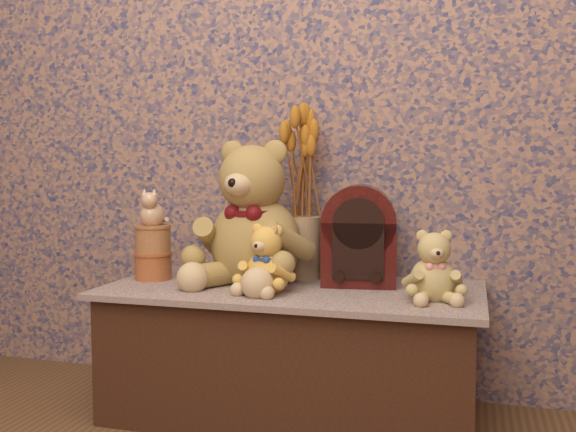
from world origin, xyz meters
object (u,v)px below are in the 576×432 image
Objects in this scene: teddy_large at (255,207)px; cathedral_radio at (359,235)px; teddy_small at (433,262)px; teddy_medium at (268,256)px; cat_figurine at (152,207)px; biscuit_tin_lower at (153,266)px; ceramic_vase at (302,248)px.

cathedral_radio is (0.35, 0.06, -0.09)m from teddy_large.
teddy_small is at bearing -2.81° from teddy_large.
cat_figurine is (-0.46, 0.11, 0.14)m from teddy_medium.
teddy_large is 3.90× the size of cat_figurine.
biscuit_tin_lower is (-0.72, -0.10, -0.12)m from cathedral_radio.
teddy_medium reaches higher than ceramic_vase.
teddy_small is 0.32m from cathedral_radio.
teddy_large reaches higher than cathedral_radio.
cat_figurine is at bearing -179.71° from cathedral_radio.
teddy_medium is at bearing -149.25° from cathedral_radio.
biscuit_tin_lower is at bearing -164.50° from teddy_large.
teddy_small is 0.99m from cat_figurine.
teddy_large is at bearing -138.20° from ceramic_vase.
cat_figurine is at bearing 0.00° from biscuit_tin_lower.
cat_figurine is at bearing -162.22° from ceramic_vase.
cat_figurine is (0.00, 0.00, 0.21)m from biscuit_tin_lower.
teddy_large is at bearing -5.09° from cat_figurine.
ceramic_vase is at bearing 17.78° from biscuit_tin_lower.
cathedral_radio is 1.53× the size of ceramic_vase.
biscuit_tin_lower is at bearing -162.22° from ceramic_vase.
cathedral_radio is 0.73m from biscuit_tin_lower.
cathedral_radio is at bearing 18.27° from teddy_large.
cathedral_radio reaches higher than teddy_small.
cat_figurine reaches higher than biscuit_tin_lower.
teddy_large is 2.23× the size of teddy_medium.
teddy_small is at bearing -27.67° from ceramic_vase.
ceramic_vase is at bearing 138.33° from teddy_small.
teddy_large is 0.23m from ceramic_vase.
ceramic_vase is at bearing 6.28° from cat_figurine.
teddy_large is 0.63m from teddy_small.
teddy_small is 1.03× the size of ceramic_vase.
teddy_medium reaches higher than teddy_small.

